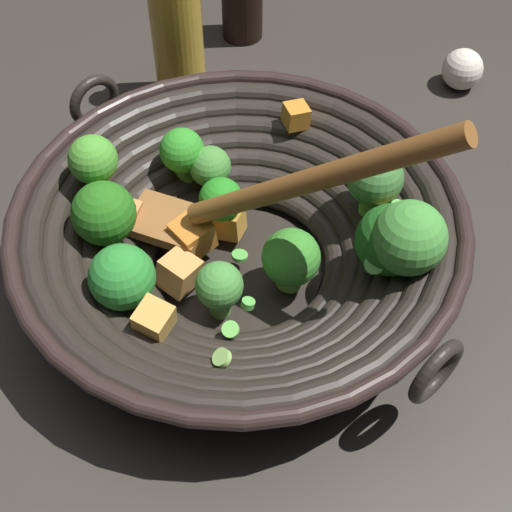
% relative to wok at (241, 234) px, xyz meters
% --- Properties ---
extents(ground_plane, '(4.00, 4.00, 0.00)m').
position_rel_wok_xyz_m(ground_plane, '(-0.00, -0.00, -0.06)').
color(ground_plane, '#332D28').
extents(wok, '(0.42, 0.38, 0.23)m').
position_rel_wok_xyz_m(wok, '(0.00, 0.00, 0.00)').
color(wok, black).
rests_on(wok, ground).
extents(cooking_oil_bottle, '(0.05, 0.05, 0.20)m').
position_rel_wok_xyz_m(cooking_oil_bottle, '(-0.23, 0.14, 0.02)').
color(cooking_oil_bottle, gold).
rests_on(cooking_oil_bottle, ground).
extents(garlic_bulb, '(0.05, 0.05, 0.05)m').
position_rel_wok_xyz_m(garlic_bulb, '(-0.01, 0.37, -0.03)').
color(garlic_bulb, silver).
rests_on(garlic_bulb, ground).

